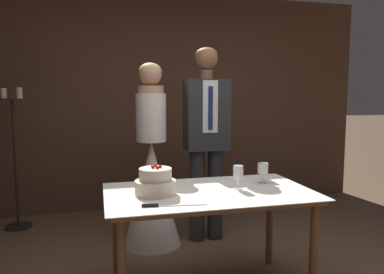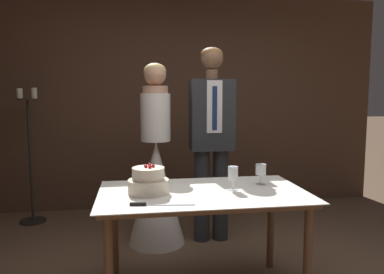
{
  "view_description": "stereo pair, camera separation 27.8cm",
  "coord_description": "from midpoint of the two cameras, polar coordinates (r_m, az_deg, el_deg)",
  "views": [
    {
      "loc": [
        -0.92,
        -2.2,
        1.43
      ],
      "look_at": [
        -0.17,
        0.75,
        1.08
      ],
      "focal_mm": 35.0,
      "sensor_mm": 36.0,
      "label": 1
    },
    {
      "loc": [
        -0.64,
        -2.26,
        1.43
      ],
      "look_at": [
        -0.17,
        0.75,
        1.08
      ],
      "focal_mm": 35.0,
      "sensor_mm": 36.0,
      "label": 2
    }
  ],
  "objects": [
    {
      "name": "candle_stand",
      "position": [
        4.46,
        -21.79,
        -3.67
      ],
      "size": [
        0.28,
        0.28,
        1.5
      ],
      "color": "black",
      "rests_on": "ground_plane"
    },
    {
      "name": "wine_glass_near",
      "position": [
        2.68,
        9.26,
        -5.59
      ],
      "size": [
        0.07,
        0.07,
        0.17
      ],
      "color": "silver",
      "rests_on": "cake_table"
    },
    {
      "name": "cake_table",
      "position": [
        2.67,
        4.69,
        -10.01
      ],
      "size": [
        1.44,
        0.84,
        0.75
      ],
      "color": "brown",
      "rests_on": "ground_plane"
    },
    {
      "name": "cake_knife",
      "position": [
        2.32,
        -3.03,
        -10.23
      ],
      "size": [
        0.4,
        0.07,
        0.02
      ],
      "rotation": [
        0.0,
        0.0,
        -0.11
      ],
      "color": "silver",
      "rests_on": "cake_table"
    },
    {
      "name": "tiered_cake",
      "position": [
        2.58,
        -3.58,
        -6.86
      ],
      "size": [
        0.28,
        0.28,
        0.2
      ],
      "color": "beige",
      "rests_on": "cake_table"
    },
    {
      "name": "groom",
      "position": [
        3.6,
        5.22,
        0.44
      ],
      "size": [
        0.41,
        0.25,
        1.87
      ],
      "color": "#282B30",
      "rests_on": "ground_plane"
    },
    {
      "name": "wall_back",
      "position": [
        4.79,
        0.51,
        5.33
      ],
      "size": [
        5.05,
        0.12,
        2.66
      ],
      "primitive_type": "cube",
      "color": "#513828",
      "rests_on": "ground_plane"
    },
    {
      "name": "wine_glass_middle",
      "position": [
        2.88,
        13.2,
        -5.04
      ],
      "size": [
        0.08,
        0.08,
        0.16
      ],
      "color": "silver",
      "rests_on": "cake_table"
    },
    {
      "name": "bride",
      "position": [
        3.58,
        -3.25,
        -6.37
      ],
      "size": [
        0.54,
        0.54,
        1.72
      ],
      "color": "white",
      "rests_on": "ground_plane"
    }
  ]
}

